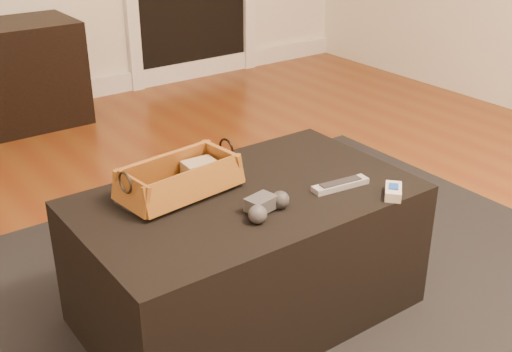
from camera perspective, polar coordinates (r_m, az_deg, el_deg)
baseboard at (r=4.07m, az=-21.43°, el=5.92°), size 5.00×0.04×0.12m
area_rug at (r=2.09m, az=0.04°, el=-12.60°), size 2.60×2.00×0.01m
ottoman at (r=2.00m, az=-0.81°, el=-6.97°), size 1.00×0.60×0.42m
tv_remote at (r=1.88m, az=-6.98°, el=-1.25°), size 0.19×0.08×0.02m
cloth_bundle at (r=1.96m, az=-5.03°, el=0.58°), size 0.10×0.07×0.05m
wicker_basket at (r=1.89m, az=-6.81°, el=-0.41°), size 0.38×0.23×0.13m
game_controller at (r=1.77m, az=0.89°, el=-2.64°), size 0.17×0.11×0.05m
silver_remote at (r=1.94m, az=7.51°, el=-0.76°), size 0.19×0.06×0.02m
cream_gadget at (r=1.91m, az=12.10°, el=-1.35°), size 0.10×0.10×0.03m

